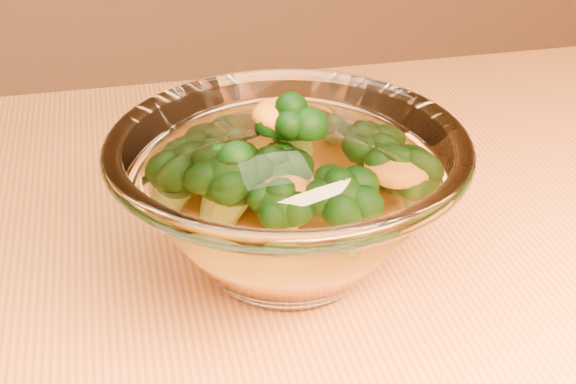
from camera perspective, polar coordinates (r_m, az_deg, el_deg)
The scene contains 3 objects.
glass_bowl at distance 0.50m, azimuth -0.00°, elevation -0.48°, with size 0.22×0.22×0.10m.
cheese_sauce at distance 0.51m, azimuth -0.00°, elevation -2.47°, with size 0.11×0.11×0.03m, color orange.
broccoli_heap at distance 0.50m, azimuth -0.22°, elevation 1.16°, with size 0.15×0.13×0.08m.
Camera 1 is at (-0.09, -0.34, 1.06)m, focal length 50.00 mm.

